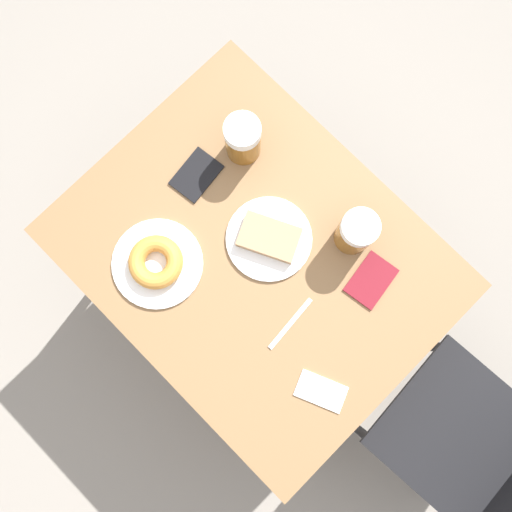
# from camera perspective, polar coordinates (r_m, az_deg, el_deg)

# --- Properties ---
(ground_plane) EXTENTS (8.00, 8.00, 0.00)m
(ground_plane) POSITION_cam_1_polar(r_m,az_deg,el_deg) (2.15, 0.00, -2.99)
(ground_plane) COLOR gray
(table) EXTENTS (0.75, 0.95, 0.70)m
(table) POSITION_cam_1_polar(r_m,az_deg,el_deg) (1.52, 0.00, -0.50)
(table) COLOR olive
(table) RESTS_ON ground_plane
(chair) EXTENTS (0.43, 0.43, 0.86)m
(chair) POSITION_cam_1_polar(r_m,az_deg,el_deg) (1.76, 22.71, -18.49)
(chair) COLOR black
(chair) RESTS_ON ground_plane
(plate_with_cake) EXTENTS (0.22, 0.22, 0.04)m
(plate_with_cake) POSITION_cam_1_polar(r_m,az_deg,el_deg) (1.45, 1.32, 1.79)
(plate_with_cake) COLOR white
(plate_with_cake) RESTS_ON table
(plate_with_donut) EXTENTS (0.23, 0.23, 0.05)m
(plate_with_donut) POSITION_cam_1_polar(r_m,az_deg,el_deg) (1.45, -9.92, -0.67)
(plate_with_donut) COLOR white
(plate_with_donut) RESTS_ON table
(beer_mug_left) EXTENTS (0.09, 0.09, 0.14)m
(beer_mug_left) POSITION_cam_1_polar(r_m,az_deg,el_deg) (1.41, 9.99, 2.38)
(beer_mug_left) COLOR #8C5619
(beer_mug_left) RESTS_ON table
(beer_mug_center) EXTENTS (0.09, 0.09, 0.14)m
(beer_mug_center) POSITION_cam_1_polar(r_m,az_deg,el_deg) (1.46, -1.32, 11.61)
(beer_mug_center) COLOR #8C5619
(beer_mug_center) RESTS_ON table
(napkin_folded) EXTENTS (0.11, 0.14, 0.00)m
(napkin_folded) POSITION_cam_1_polar(r_m,az_deg,el_deg) (1.45, 6.52, -13.28)
(napkin_folded) COLOR white
(napkin_folded) RESTS_ON table
(fork) EXTENTS (0.16, 0.03, 0.00)m
(fork) POSITION_cam_1_polar(r_m,az_deg,el_deg) (1.44, 3.45, -6.75)
(fork) COLOR silver
(fork) RESTS_ON table
(passport_near_edge) EXTENTS (0.14, 0.10, 0.01)m
(passport_near_edge) POSITION_cam_1_polar(r_m,az_deg,el_deg) (1.51, -5.99, 8.07)
(passport_near_edge) COLOR black
(passport_near_edge) RESTS_ON table
(passport_far_edge) EXTENTS (0.14, 0.11, 0.01)m
(passport_far_edge) POSITION_cam_1_polar(r_m,az_deg,el_deg) (1.47, 11.43, -2.39)
(passport_far_edge) COLOR maroon
(passport_far_edge) RESTS_ON table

